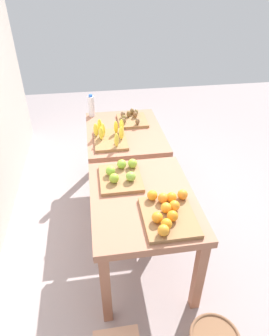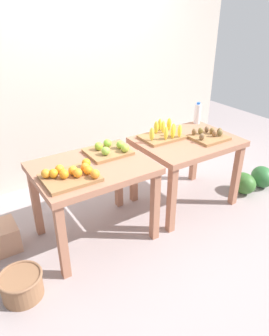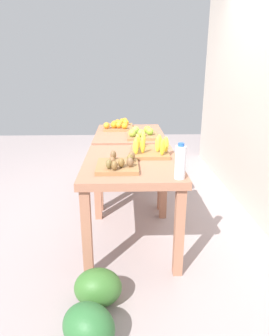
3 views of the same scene
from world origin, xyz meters
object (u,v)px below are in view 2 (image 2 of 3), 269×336
at_px(display_table_right, 187,149).
at_px(water_bottle, 197,114).
at_px(display_table_left, 93,177).
at_px(watermelon_pile, 253,180).
at_px(apple_bin, 109,150).
at_px(banana_crate, 163,134).
at_px(kiwi_bin, 209,136).
at_px(wicker_basket, 22,285).
at_px(orange_bin, 71,174).

relative_size(display_table_right, water_bottle, 4.08).
bearing_deg(display_table_left, watermelon_pile, -7.22).
xyz_separation_m(display_table_left, apple_bin, (0.25, 0.14, 0.15)).
relative_size(banana_crate, water_bottle, 1.73).
bearing_deg(apple_bin, display_table_right, -8.98).
bearing_deg(apple_bin, kiwi_bin, -12.85).
height_order(watermelon_pile, wicker_basket, watermelon_pile).
bearing_deg(apple_bin, watermelon_pile, -12.51).
distance_m(display_table_right, wicker_basket, 2.05).
relative_size(apple_bin, wicker_basket, 1.17).
bearing_deg(display_table_right, banana_crate, 140.29).
height_order(water_bottle, watermelon_pile, water_bottle).
relative_size(water_bottle, watermelon_pile, 0.39).
bearing_deg(watermelon_pile, wicker_basket, -178.14).
relative_size(display_table_right, banana_crate, 2.36).
relative_size(apple_bin, watermelon_pile, 0.62).
bearing_deg(apple_bin, orange_bin, -151.70).
bearing_deg(watermelon_pile, display_table_left, 172.78).
relative_size(kiwi_bin, watermelon_pile, 0.56).
height_order(display_table_left, water_bottle, water_bottle).
distance_m(orange_bin, apple_bin, 0.57).
bearing_deg(apple_bin, water_bottle, 8.30).
xyz_separation_m(apple_bin, water_bottle, (1.30, 0.19, 0.08)).
bearing_deg(orange_bin, watermelon_pile, -3.15).
height_order(display_table_left, display_table_right, same).
xyz_separation_m(orange_bin, wicker_basket, (-0.58, -0.22, -0.71)).
bearing_deg(orange_bin, display_table_right, 5.51).
bearing_deg(banana_crate, watermelon_pile, -20.85).
bearing_deg(display_table_left, kiwi_bin, -4.61).
bearing_deg(watermelon_pile, orange_bin, 176.85).
bearing_deg(wicker_basket, watermelon_pile, 1.86).
xyz_separation_m(banana_crate, water_bottle, (0.63, 0.16, 0.07)).
relative_size(orange_bin, water_bottle, 1.77).
height_order(display_table_right, water_bottle, water_bottle).
distance_m(display_table_left, kiwi_bin, 1.33).
bearing_deg(wicker_basket, banana_crate, 16.42).
xyz_separation_m(display_table_left, watermelon_pile, (2.03, -0.26, -0.54)).
height_order(display_table_left, banana_crate, banana_crate).
bearing_deg(wicker_basket, orange_bin, 20.70).
bearing_deg(orange_bin, display_table_left, 28.07).
xyz_separation_m(apple_bin, wicker_basket, (-1.08, -0.49, -0.71)).
xyz_separation_m(orange_bin, apple_bin, (0.50, 0.27, -0.00)).
xyz_separation_m(banana_crate, kiwi_bin, (0.40, -0.27, -0.02)).
distance_m(display_table_left, apple_bin, 0.33).
relative_size(kiwi_bin, wicker_basket, 1.05).
bearing_deg(display_table_left, apple_bin, 28.52).
relative_size(orange_bin, watermelon_pile, 0.70).
xyz_separation_m(display_table_right, apple_bin, (-0.87, 0.14, 0.15)).
distance_m(kiwi_bin, watermelon_pile, 1.00).
bearing_deg(watermelon_pile, display_table_right, 164.20).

